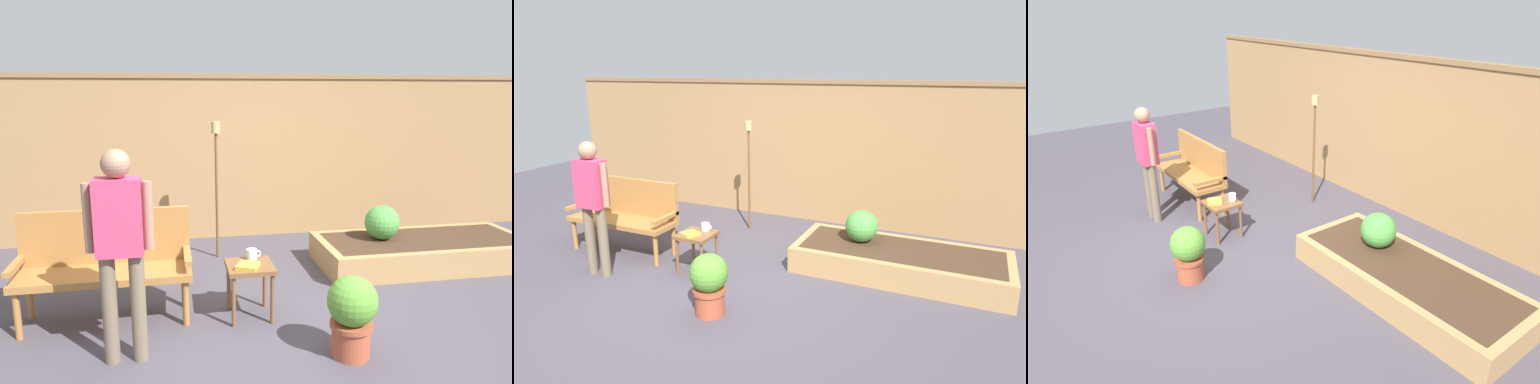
% 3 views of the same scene
% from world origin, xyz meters
% --- Properties ---
extents(ground_plane, '(14.00, 14.00, 0.00)m').
position_xyz_m(ground_plane, '(0.00, 0.00, 0.00)').
color(ground_plane, '#47424C').
extents(fence_back, '(8.40, 0.14, 2.16)m').
position_xyz_m(fence_back, '(0.00, 2.60, 1.09)').
color(fence_back, '#A37A4C').
rests_on(fence_back, ground_plane).
extents(garden_bench, '(1.44, 0.48, 0.94)m').
position_xyz_m(garden_bench, '(-1.52, 0.41, 0.54)').
color(garden_bench, '#A87038').
rests_on(garden_bench, ground_plane).
extents(side_table, '(0.40, 0.40, 0.48)m').
position_xyz_m(side_table, '(-0.30, 0.19, 0.40)').
color(side_table, brown).
rests_on(side_table, ground_plane).
extents(cup_on_table, '(0.13, 0.10, 0.09)m').
position_xyz_m(cup_on_table, '(-0.26, 0.32, 0.53)').
color(cup_on_table, white).
rests_on(cup_on_table, side_table).
extents(book_on_table, '(0.24, 0.24, 0.03)m').
position_xyz_m(book_on_table, '(-0.33, 0.11, 0.50)').
color(book_on_table, gold).
rests_on(book_on_table, side_table).
extents(potted_boxwood, '(0.38, 0.38, 0.62)m').
position_xyz_m(potted_boxwood, '(0.33, -0.57, 0.35)').
color(potted_boxwood, '#A84C33').
rests_on(potted_boxwood, ground_plane).
extents(raised_planter_bed, '(2.40, 1.00, 0.30)m').
position_xyz_m(raised_planter_bed, '(1.86, 1.12, 0.15)').
color(raised_planter_bed, '#AD8451').
rests_on(raised_planter_bed, ground_plane).
extents(shrub_near_bench, '(0.39, 0.39, 0.39)m').
position_xyz_m(shrub_near_bench, '(1.38, 1.20, 0.49)').
color(shrub_near_bench, brown).
rests_on(shrub_near_bench, raised_planter_bed).
extents(tiki_torch, '(0.10, 0.10, 1.60)m').
position_xyz_m(tiki_torch, '(-0.42, 1.78, 1.11)').
color(tiki_torch, brown).
rests_on(tiki_torch, ground_plane).
extents(person_by_bench, '(0.47, 0.20, 1.56)m').
position_xyz_m(person_by_bench, '(-1.30, -0.33, 0.93)').
color(person_by_bench, '#70604C').
rests_on(person_by_bench, ground_plane).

